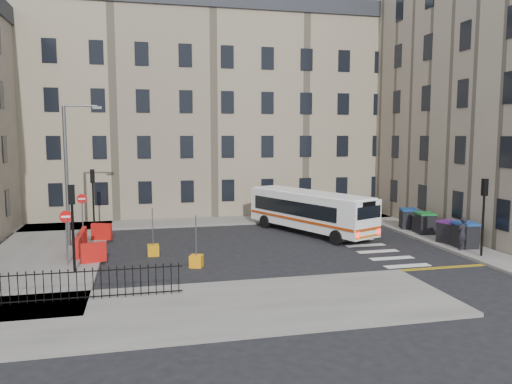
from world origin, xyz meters
name	(u,v)px	position (x,y,z in m)	size (l,w,h in m)	color
ground	(295,244)	(0.00, 0.00, 0.00)	(120.00, 120.00, 0.00)	black
pavement_north	(182,223)	(-6.00, 8.60, 0.07)	(36.00, 3.20, 0.15)	slate
pavement_east	(398,225)	(9.00, 4.00, 0.07)	(2.40, 26.00, 0.15)	slate
pavement_west	(48,252)	(-14.00, 1.00, 0.07)	(6.00, 22.00, 0.15)	slate
pavement_sw	(196,309)	(-7.00, -10.00, 0.07)	(20.00, 6.00, 0.15)	slate
terrace_north	(162,110)	(-7.00, 15.50, 8.62)	(38.30, 10.80, 17.20)	gray
traffic_light_east	(484,205)	(8.60, -5.50, 2.87)	(0.28, 0.22, 4.10)	black
traffic_light_nw	(93,190)	(-12.00, 6.50, 2.87)	(0.28, 0.22, 4.10)	black
traffic_light_sw	(72,215)	(-12.00, -4.00, 2.87)	(0.28, 0.22, 4.10)	black
streetlamp	(66,173)	(-13.00, 2.00, 4.34)	(0.50, 0.22, 8.14)	#595B5E
no_entry_north	(82,206)	(-12.50, 4.50, 2.08)	(0.60, 0.08, 3.00)	#595B5E
no_entry_south	(66,226)	(-12.50, -2.50, 2.08)	(0.60, 0.08, 3.00)	#595B5E
roadworks_barriers	(88,242)	(-11.84, 0.50, 0.65)	(1.66, 6.26, 1.00)	red
iron_railings	(81,285)	(-11.25, -8.20, 0.75)	(7.80, 0.04, 1.20)	black
bus	(310,210)	(1.94, 2.94, 1.57)	(6.11, 10.04, 2.72)	white
wheelie_bin_a	(465,235)	(9.00, -3.53, 0.88)	(1.25, 1.40, 1.44)	black
wheelie_bin_b	(449,232)	(8.86, -2.27, 0.81)	(1.36, 1.46, 1.31)	black
wheelie_bin_c	(425,223)	(9.03, 0.58, 0.84)	(1.25, 1.38, 1.37)	black
wheelie_bin_d	(422,223)	(9.07, 1.01, 0.72)	(1.12, 1.21, 1.13)	black
wheelie_bin_e	(408,218)	(8.89, 2.46, 0.83)	(1.37, 1.48, 1.35)	black
pedestrian	(462,233)	(8.44, -4.07, 1.07)	(0.67, 0.44, 1.84)	black
bollard_yellow	(153,250)	(-8.33, -0.93, 0.30)	(0.60, 0.60, 0.60)	orange
bollard_chevron	(196,261)	(-6.31, -3.80, 0.30)	(0.60, 0.60, 0.60)	orange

